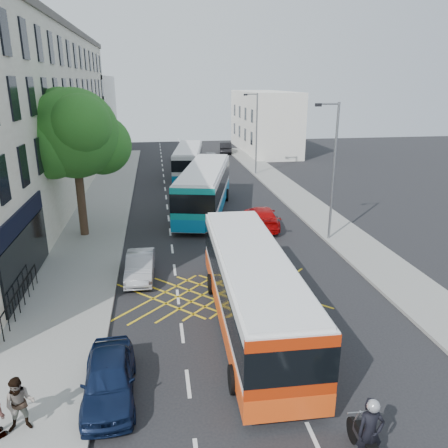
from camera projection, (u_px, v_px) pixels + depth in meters
name	position (u px, v px, depth m)	size (l,w,h in m)	color
ground	(285.00, 374.00, 14.46)	(120.00, 120.00, 0.00)	black
pavement_left	(85.00, 235.00, 27.27)	(5.00, 70.00, 0.15)	gray
pavement_right	(328.00, 223.00, 29.62)	(3.00, 70.00, 0.15)	gray
terrace_main	(20.00, 116.00, 33.31)	(8.30, 45.00, 13.50)	beige
terrace_far	(82.00, 113.00, 62.51)	(8.00, 20.00, 10.00)	silver
building_right	(264.00, 122.00, 59.91)	(6.00, 18.00, 8.00)	silver
street_tree	(74.00, 135.00, 25.31)	(6.30, 5.70, 8.80)	#382619
lamp_near	(333.00, 165.00, 25.20)	(1.45, 0.15, 8.00)	slate
lamp_far	(256.00, 130.00, 43.98)	(1.45, 0.15, 8.00)	slate
railings	(18.00, 300.00, 17.79)	(0.08, 5.60, 1.14)	black
bus_near	(252.00, 289.00, 16.75)	(2.98, 11.20, 3.13)	silver
bus_mid	(205.00, 189.00, 31.90)	(5.49, 12.30, 3.37)	silver
bus_far	(189.00, 161.00, 44.29)	(3.91, 10.87, 2.99)	silver
motorbike	(369.00, 436.00, 10.68)	(0.70, 2.29, 2.03)	black
parked_car_blue	(109.00, 378.00, 13.22)	(1.55, 3.86, 1.32)	#0E1938
parked_car_silver	(140.00, 266.00, 21.38)	(1.29, 3.71, 1.22)	#9B9DA2
red_hatchback	(262.00, 217.00, 28.84)	(1.94, 4.78, 1.39)	#BB0809
distant_car_grey	(185.00, 156.00, 52.77)	(2.35, 5.11, 1.42)	#3D4044
distant_car_silver	(211.00, 157.00, 51.53)	(1.69, 4.20, 1.43)	#A0A3A8
distant_car_dark	(226.00, 147.00, 59.08)	(1.56, 4.47, 1.47)	black
pedestrian_near	(20.00, 404.00, 11.72)	(0.79, 0.61, 1.62)	gray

